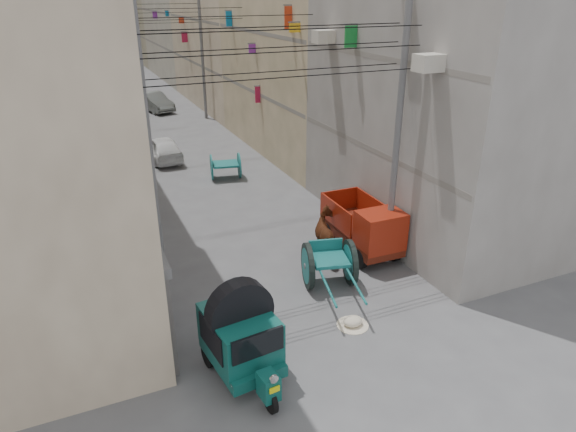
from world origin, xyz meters
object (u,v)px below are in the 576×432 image
mini_truck (367,231)px  horse (329,236)px  auto_rickshaw (241,334)px  distant_car_white (163,148)px  second_cart (225,165)px  feed_sack (353,321)px  distant_car_green (113,92)px  distant_car_grey (154,102)px  tonga_cart (329,263)px

mini_truck → horse: 1.29m
auto_rickshaw → horse: size_ratio=1.49×
distant_car_white → second_cart: bearing=115.8°
feed_sack → distant_car_green: 33.52m
mini_truck → distant_car_grey: mini_truck is taller
feed_sack → distant_car_grey: bearing=89.9°
feed_sack → distant_car_green: size_ratio=0.11×
horse → distant_car_green: size_ratio=0.39×
horse → distant_car_green: 30.00m
mini_truck → horse: size_ratio=1.79×
auto_rickshaw → mini_truck: size_ratio=0.83×
auto_rickshaw → distant_car_white: size_ratio=0.74×
mini_truck → distant_car_green: size_ratio=0.71×
tonga_cart → distant_car_grey: size_ratio=0.82×
second_cart → mini_truck: bearing=-66.0°
horse → distant_car_green: (-3.46, 29.80, -0.10)m
second_cart → distant_car_white: (-2.11, 4.03, -0.02)m
second_cart → feed_sack: size_ratio=2.95×
feed_sack → distant_car_green: distant_car_green is taller
tonga_cart → distant_car_white: size_ratio=0.89×
distant_car_white → distant_car_green: 17.02m
second_cart → distant_car_grey: size_ratio=0.40×
feed_sack → horse: size_ratio=0.29×
tonga_cart → distant_car_green: size_ratio=0.70×
horse → distant_car_white: size_ratio=0.50×
tonga_cart → distant_car_white: bearing=112.3°
mini_truck → feed_sack: 4.14m
tonga_cart → distant_car_grey: (-0.36, 26.28, -0.07)m
tonga_cart → horse: size_ratio=1.79×
auto_rickshaw → tonga_cart: 4.54m
tonga_cart → mini_truck: mini_truck is taller
distant_car_white → feed_sack: bearing=94.2°
auto_rickshaw → mini_truck: bearing=27.6°
distant_car_white → distant_car_green: size_ratio=0.79×
feed_sack → auto_rickshaw: bearing=-170.3°
auto_rickshaw → second_cart: (3.66, 12.95, -0.46)m
auto_rickshaw → mini_truck: auto_rickshaw is taller
second_cart → distant_car_green: distant_car_green is taller
auto_rickshaw → second_cart: bearing=67.8°
mini_truck → horse: (-1.24, 0.36, -0.11)m
auto_rickshaw → mini_truck: 6.87m
distant_car_white → distant_car_green: bearing=-90.0°
second_cart → distant_car_grey: distant_car_grey is taller
mini_truck → distant_car_white: bearing=108.0°
auto_rickshaw → horse: 6.13m
second_cart → auto_rickshaw: bearing=-94.4°
second_cart → distant_car_grey: (-0.36, 15.99, 0.01)m
feed_sack → distant_car_white: bearing=96.0°
horse → distant_car_grey: size_ratio=0.46×
distant_car_grey → distant_car_green: 5.55m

